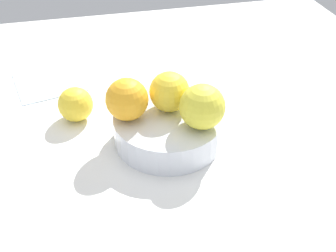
% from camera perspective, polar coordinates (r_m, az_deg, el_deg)
% --- Properties ---
extents(ground_plane, '(1.10, 1.10, 0.02)m').
position_cam_1_polar(ground_plane, '(0.69, 0.00, -2.54)').
color(ground_plane, white).
extents(fruit_bowl, '(0.17, 0.17, 0.05)m').
position_cam_1_polar(fruit_bowl, '(0.67, 0.00, -0.40)').
color(fruit_bowl, silver).
rests_on(fruit_bowl, ground_plane).
extents(orange_in_bowl_0, '(0.06, 0.06, 0.06)m').
position_cam_1_polar(orange_in_bowl_0, '(0.65, 0.21, 4.73)').
color(orange_in_bowl_0, yellow).
rests_on(orange_in_bowl_0, fruit_bowl).
extents(orange_in_bowl_1, '(0.07, 0.07, 0.07)m').
position_cam_1_polar(orange_in_bowl_1, '(0.64, -5.66, 3.67)').
color(orange_in_bowl_1, '#F9A823').
rests_on(orange_in_bowl_1, fruit_bowl).
extents(orange_in_bowl_2, '(0.07, 0.07, 0.07)m').
position_cam_1_polar(orange_in_bowl_2, '(0.62, 4.73, 2.66)').
color(orange_in_bowl_2, yellow).
rests_on(orange_in_bowl_2, fruit_bowl).
extents(orange_loose_0, '(0.06, 0.06, 0.06)m').
position_cam_1_polar(orange_loose_0, '(0.73, -12.60, 2.93)').
color(orange_loose_0, yellow).
rests_on(orange_loose_0, ground_plane).
extents(folded_napkin, '(0.15, 0.15, 0.00)m').
position_cam_1_polar(folded_napkin, '(0.86, -16.04, 5.86)').
color(folded_napkin, silver).
rests_on(folded_napkin, ground_plane).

